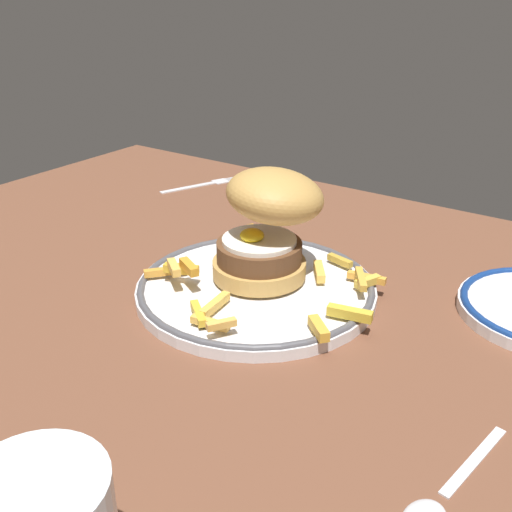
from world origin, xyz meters
TOP-DOWN VIEW (x-y plane):
  - ground_plane at (0.00, 0.00)cm, footprint 111.15×85.63cm
  - dinner_plate at (1.00, 4.42)cm, footprint 26.01×26.01cm
  - burger at (0.95, 6.82)cm, footprint 15.20×15.11cm
  - fries_pile at (2.89, 3.49)cm, footprint 24.98×21.73cm
  - fork at (-27.65, 30.27)cm, footprint 6.84×13.81cm
  - spoon at (27.19, -12.58)cm, footprint 3.84×13.40cm

SIDE VIEW (x-z plane):
  - ground_plane at x=0.00cm, z-range -4.00..0.00cm
  - fork at x=-27.65cm, z-range 0.00..0.36cm
  - spoon at x=27.19cm, z-range -0.09..0.81cm
  - dinner_plate at x=1.00cm, z-range 0.04..1.64cm
  - fries_pile at x=2.89cm, z-range 1.02..3.78cm
  - burger at x=0.95cm, z-range 1.57..13.88cm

